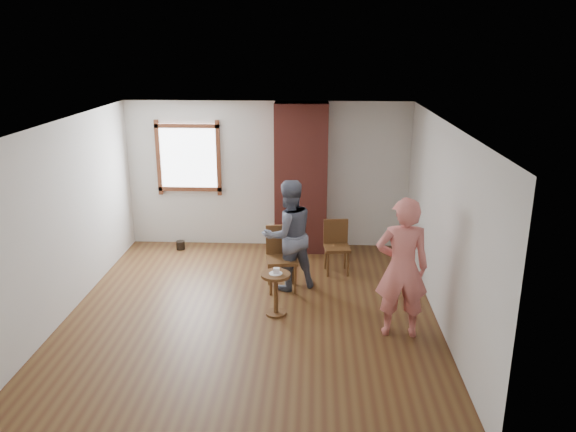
% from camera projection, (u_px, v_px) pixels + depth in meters
% --- Properties ---
extents(ground, '(5.50, 5.50, 0.00)m').
position_uv_depth(ground, '(252.00, 312.00, 7.73)').
color(ground, brown).
rests_on(ground, ground).
extents(room_shell, '(5.04, 5.52, 2.62)m').
position_uv_depth(room_shell, '(251.00, 174.00, 7.77)').
color(room_shell, silver).
rests_on(room_shell, ground).
extents(brick_chimney, '(0.90, 0.50, 2.60)m').
position_uv_depth(brick_chimney, '(301.00, 179.00, 9.70)').
color(brick_chimney, brown).
rests_on(brick_chimney, ground).
extents(stoneware_crock, '(0.42, 0.42, 0.47)m').
position_uv_depth(stoneware_crock, '(278.00, 238.00, 9.94)').
color(stoneware_crock, '#C0AD8A').
rests_on(stoneware_crock, ground).
extents(dark_pot, '(0.17, 0.17, 0.15)m').
position_uv_depth(dark_pot, '(181.00, 245.00, 10.05)').
color(dark_pot, black).
rests_on(dark_pot, ground).
extents(dining_chair_left, '(0.50, 0.50, 0.95)m').
position_uv_depth(dining_chair_left, '(281.00, 254.00, 8.36)').
color(dining_chair_left, brown).
rests_on(dining_chair_left, ground).
extents(dining_chair_right, '(0.43, 0.43, 0.85)m').
position_uv_depth(dining_chair_right, '(336.00, 243.00, 8.99)').
color(dining_chair_right, brown).
rests_on(dining_chair_right, ground).
extents(side_table, '(0.40, 0.40, 0.60)m').
position_uv_depth(side_table, '(276.00, 287.00, 7.56)').
color(side_table, brown).
rests_on(side_table, ground).
extents(cake_plate, '(0.18, 0.18, 0.01)m').
position_uv_depth(cake_plate, '(276.00, 273.00, 7.50)').
color(cake_plate, white).
rests_on(cake_plate, side_table).
extents(cake_slice, '(0.08, 0.07, 0.06)m').
position_uv_depth(cake_slice, '(276.00, 271.00, 7.49)').
color(cake_slice, white).
rests_on(cake_slice, cake_plate).
extents(man, '(1.01, 0.93, 1.67)m').
position_uv_depth(man, '(288.00, 235.00, 8.29)').
color(man, '#131A34').
rests_on(man, ground).
extents(person_pink, '(0.67, 0.44, 1.81)m').
position_uv_depth(person_pink, '(402.00, 268.00, 6.91)').
color(person_pink, '#EF7E77').
rests_on(person_pink, ground).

